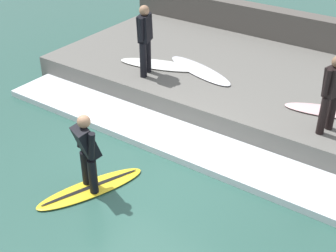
# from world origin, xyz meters

# --- Properties ---
(ground_plane) EXTENTS (28.00, 28.00, 0.00)m
(ground_plane) POSITION_xyz_m (0.00, 0.00, 0.00)
(ground_plane) COLOR #2D564C
(concrete_ledge) EXTENTS (4.40, 9.42, 0.53)m
(concrete_ledge) POSITION_xyz_m (4.10, 0.00, 0.27)
(concrete_ledge) COLOR #66635E
(concrete_ledge) RESTS_ON ground_plane
(back_wall) EXTENTS (0.50, 9.89, 1.32)m
(back_wall) POSITION_xyz_m (6.55, 0.00, 0.66)
(back_wall) COLOR #544F49
(back_wall) RESTS_ON ground_plane
(wave_foam_crest) EXTENTS (1.16, 8.95, 0.14)m
(wave_foam_crest) POSITION_xyz_m (1.32, 0.00, 0.07)
(wave_foam_crest) COLOR silver
(wave_foam_crest) RESTS_ON ground_plane
(surfboard_riding) EXTENTS (2.01, 1.19, 0.07)m
(surfboard_riding) POSITION_xyz_m (-0.76, 0.53, 0.03)
(surfboard_riding) COLOR yellow
(surfboard_riding) RESTS_ON ground_plane
(surfer_riding) EXTENTS (0.49, 0.57, 1.42)m
(surfer_riding) POSITION_xyz_m (-0.76, 0.53, 0.85)
(surfer_riding) COLOR black
(surfer_riding) RESTS_ON surfboard_riding
(surfer_waiting_near) EXTENTS (0.53, 0.34, 1.62)m
(surfer_waiting_near) POSITION_xyz_m (2.63, 1.91, 1.44)
(surfer_waiting_near) COLOR black
(surfer_waiting_near) RESTS_ON concrete_ledge
(surfboard_waiting_near) EXTENTS (1.11, 2.08, 0.06)m
(surfboard_waiting_near) POSITION_xyz_m (3.19, 1.91, 0.56)
(surfboard_waiting_near) COLOR white
(surfboard_waiting_near) RESTS_ON concrete_ledge
(surfer_waiting_far) EXTENTS (0.49, 0.33, 1.50)m
(surfer_waiting_far) POSITION_xyz_m (2.55, -2.33, 1.37)
(surfer_waiting_far) COLOR black
(surfer_waiting_far) RESTS_ON concrete_ledge
(surfboard_waiting_far) EXTENTS (0.92, 1.72, 0.06)m
(surfboard_waiting_far) POSITION_xyz_m (3.26, -2.13, 0.56)
(surfboard_waiting_far) COLOR beige
(surfboard_waiting_far) RESTS_ON concrete_ledge
(surfboard_spare) EXTENTS (1.16, 2.10, 0.06)m
(surfboard_spare) POSITION_xyz_m (3.46, 0.96, 0.56)
(surfboard_spare) COLOR silver
(surfboard_spare) RESTS_ON concrete_ledge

